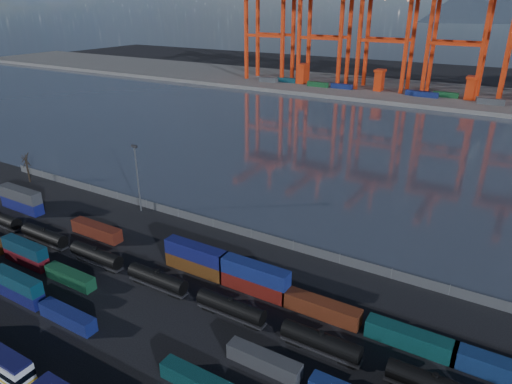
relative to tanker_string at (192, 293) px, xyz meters
The scene contains 13 objects.
ground 5.34m from the tanker_string, 130.19° to the right, with size 700.00×700.00×0.00m, color black.
harbor_water 101.25m from the tanker_string, 91.83° to the left, with size 700.00×700.00×0.00m, color #323A48.
far_quay 206.21m from the tanker_string, 90.90° to the left, with size 700.00×70.00×2.00m, color #514F4C.
container_row_south 16.39m from the tanker_string, 118.96° to the right, with size 139.33×2.25×4.79m.
container_row_mid 15.64m from the tanker_string, 154.42° to the right, with size 127.77×2.24×4.77m.
container_row_north 7.98m from the tanker_string, 79.49° to the left, with size 130.86×2.63×5.61m.
tanker_string is the anchor object (origin of this frame).
waterfront_fence 24.41m from the tanker_string, 97.60° to the left, with size 160.12×0.12×2.20m.
bare_tree 76.17m from the tanker_string, 164.61° to the left, with size 2.29×2.34×8.66m.
yard_light_mast 40.63m from the tanker_string, 146.27° to the left, with size 1.60×0.40×16.60m.
gantry_cranes 204.03m from the tanker_string, 93.08° to the left, with size 202.88×53.53×72.49m.
quay_containers 192.18m from the tanker_string, 94.24° to the left, with size 172.58×10.99×2.60m.
straddle_carriers 196.35m from the tanker_string, 91.67° to the left, with size 140.00×7.00×11.10m.
Camera 1 is at (45.02, -45.39, 47.16)m, focal length 32.00 mm.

